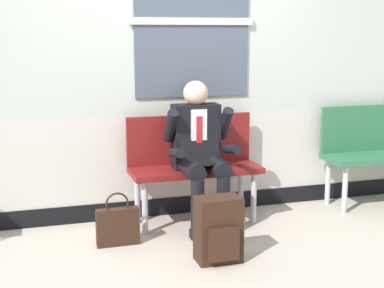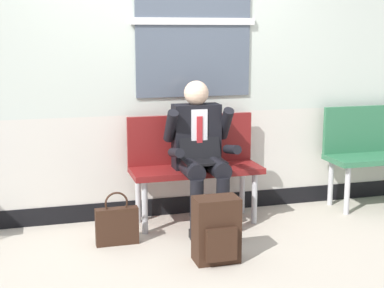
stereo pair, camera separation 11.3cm
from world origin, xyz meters
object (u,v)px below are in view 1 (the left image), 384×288
at_px(handbag, 118,225).
at_px(bench_with_person, 193,160).
at_px(backpack, 219,230).
at_px(person_seated, 200,151).
at_px(bench_empty, 384,146).

bearing_deg(handbag, bench_with_person, 28.50).
bearing_deg(bench_with_person, backpack, -95.88).
bearing_deg(bench_with_person, handbag, -151.50).
xyz_separation_m(person_seated, backpack, (-0.10, -0.74, -0.43)).
height_order(bench_empty, person_seated, person_seated).
distance_m(bench_empty, handbag, 2.76).
xyz_separation_m(bench_with_person, person_seated, (-0.00, -0.20, 0.12)).
height_order(backpack, handbag, backpack).
height_order(bench_empty, backpack, bench_empty).
xyz_separation_m(backpack, handbag, (-0.65, 0.53, -0.08)).
relative_size(bench_with_person, backpack, 2.34).
bearing_deg(bench_empty, bench_with_person, -179.92).
height_order(bench_empty, handbag, bench_empty).
bearing_deg(bench_with_person, bench_empty, 0.08).
xyz_separation_m(bench_with_person, backpack, (-0.10, -0.94, -0.31)).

